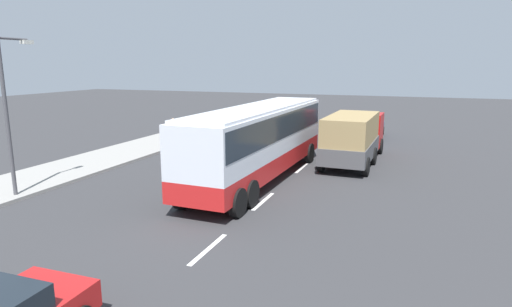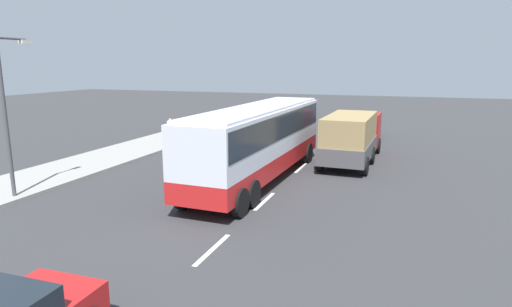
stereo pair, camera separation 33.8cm
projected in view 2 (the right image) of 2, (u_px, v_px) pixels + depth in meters
The scene contains 8 objects.
ground_plane at pixel (242, 180), 20.82m from camera, with size 120.00×120.00×0.00m, color #333335.
sidewalk_curb at pixel (86, 164), 23.88m from camera, with size 80.00×4.00×0.15m, color gray.
lane_centreline at pixel (267, 199), 17.98m from camera, with size 34.71×0.16×0.01m.
coach_bus at pixel (259, 135), 20.41m from camera, with size 12.57×3.03×3.56m.
cargo_truck at pixel (352, 135), 24.42m from camera, with size 7.81×2.77×2.81m.
car_blue_saloon at pixel (366, 126), 32.95m from camera, with size 4.48×1.88×1.57m.
pedestrian_near_curb at pixel (170, 128), 30.40m from camera, with size 0.32×0.32×1.61m.
street_lamp at pixel (8, 105), 17.29m from camera, with size 1.69×0.24×6.52m.
Camera 2 is at (-18.71, -7.43, 5.53)m, focal length 30.21 mm.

